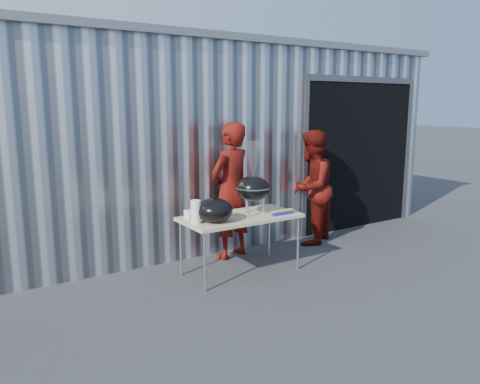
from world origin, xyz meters
TOP-DOWN VIEW (x-y plane):
  - ground at (0.00, 0.00)m, footprint 80.00×80.00m
  - building at (0.92, 4.59)m, footprint 8.20×6.20m
  - folding_table at (0.30, 0.85)m, footprint 1.50×0.75m
  - kettle_grill at (0.47, 0.83)m, footprint 0.43×0.43m
  - grill_lid at (-0.13, 0.75)m, footprint 0.44×0.44m
  - paper_towels at (-0.36, 0.80)m, footprint 0.12×0.12m
  - white_tub at (-0.25, 1.06)m, footprint 0.20×0.15m
  - foil_box at (0.78, 0.60)m, footprint 0.32×0.05m
  - person_cook at (0.53, 1.46)m, footprint 0.80×0.64m
  - person_bystander at (1.94, 1.38)m, footprint 1.07×1.00m

SIDE VIEW (x-z plane):
  - ground at x=0.00m, z-range 0.00..0.00m
  - folding_table at x=0.30m, z-range 0.33..1.08m
  - foil_box at x=0.78m, z-range 0.75..0.81m
  - white_tub at x=-0.25m, z-range 0.75..0.85m
  - person_bystander at x=1.94m, z-range 0.00..1.76m
  - paper_towels at x=-0.36m, z-range 0.75..1.03m
  - grill_lid at x=-0.13m, z-range 0.74..1.05m
  - person_cook at x=0.53m, z-range 0.00..1.90m
  - kettle_grill at x=0.47m, z-range 0.70..1.64m
  - building at x=0.92m, z-range -0.01..3.09m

